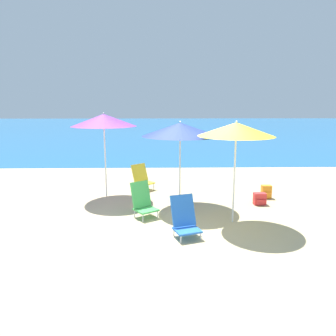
% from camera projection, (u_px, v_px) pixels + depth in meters
% --- Properties ---
extents(ground_plane, '(60.00, 60.00, 0.00)m').
position_uv_depth(ground_plane, '(181.00, 220.00, 7.34)').
color(ground_plane, '#C6B284').
extents(sea_water, '(60.00, 40.00, 0.01)m').
position_uv_depth(sea_water, '(165.00, 128.00, 32.76)').
color(sea_water, '#23669E').
rests_on(sea_water, ground).
extents(beach_umbrella_navy, '(1.90, 1.90, 2.15)m').
position_uv_depth(beach_umbrella_navy, '(180.00, 129.00, 8.00)').
color(beach_umbrella_navy, white).
rests_on(beach_umbrella_navy, ground).
extents(beach_umbrella_purple, '(1.76, 1.76, 2.33)m').
position_uv_depth(beach_umbrella_purple, '(104.00, 120.00, 8.77)').
color(beach_umbrella_purple, white).
rests_on(beach_umbrella_purple, ground).
extents(beach_umbrella_yellow, '(1.62, 1.62, 2.22)m').
position_uv_depth(beach_umbrella_yellow, '(236.00, 129.00, 6.83)').
color(beach_umbrella_yellow, white).
rests_on(beach_umbrella_yellow, ground).
extents(beach_chair_yellow, '(0.73, 0.73, 0.77)m').
position_uv_depth(beach_chair_yellow, '(142.00, 178.00, 9.83)').
color(beach_chair_yellow, silver).
rests_on(beach_chair_yellow, ground).
extents(beach_chair_green, '(0.68, 0.70, 0.80)m').
position_uv_depth(beach_chair_green, '(143.00, 201.00, 7.52)').
color(beach_chair_green, silver).
rests_on(beach_chair_green, ground).
extents(beach_chair_blue, '(0.63, 0.67, 0.80)m').
position_uv_depth(beach_chair_blue, '(185.00, 218.00, 6.41)').
color(beach_chair_blue, silver).
rests_on(beach_chair_blue, ground).
extents(backpack_red, '(0.30, 0.23, 0.31)m').
position_uv_depth(backpack_red, '(260.00, 199.00, 8.42)').
color(backpack_red, red).
rests_on(backpack_red, ground).
extents(backpack_orange, '(0.26, 0.21, 0.36)m').
position_uv_depth(backpack_orange, '(266.00, 192.00, 8.99)').
color(backpack_orange, orange).
rests_on(backpack_orange, ground).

